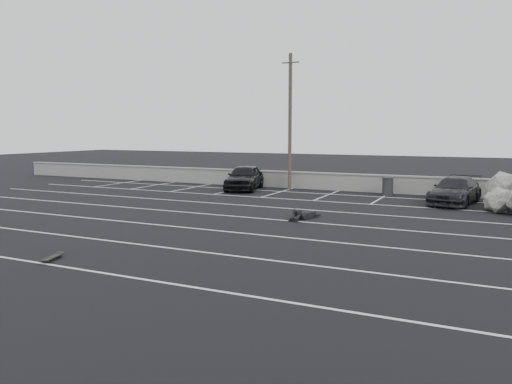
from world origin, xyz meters
The scene contains 9 objects.
ground centered at (0.00, 0.00, 0.00)m, with size 120.00×120.00×0.00m, color black.
seawall centered at (0.00, 14.00, 0.55)m, with size 50.00×0.45×1.06m.
stall_lines centered at (-0.08, 4.41, 0.00)m, with size 36.00×20.05×0.01m.
car_left centered at (-4.43, 11.85, 0.77)m, with size 1.83×4.54×1.55m, color black.
car_right centered at (7.75, 10.99, 0.67)m, with size 1.86×4.59×1.33m, color black.
utility_pole centered at (-1.98, 13.20, 4.19)m, with size 1.10×0.22×8.27m.
trash_bin centered at (4.10, 12.80, 0.52)m, with size 0.84×0.84×1.03m.
person centered at (2.45, 4.03, 0.24)m, with size 1.28×2.49×0.47m, color black, non-canonical shape.
skateboard centered at (-1.68, -5.64, 0.08)m, with size 0.43×0.84×0.10m.
Camera 1 is at (9.38, -15.50, 3.61)m, focal length 35.00 mm.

